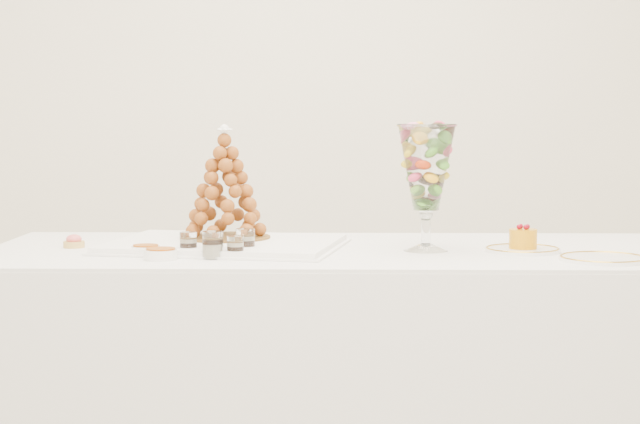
{
  "coord_description": "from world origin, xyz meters",
  "views": [
    {
      "loc": [
        -0.11,
        -2.99,
        1.22
      ],
      "look_at": [
        0.02,
        0.22,
        0.93
      ],
      "focal_mm": 60.0,
      "sensor_mm": 36.0,
      "label": 1
    }
  ],
  "objects": [
    {
      "name": "macaron_vase",
      "position": [
        0.32,
        0.11,
        1.06
      ],
      "size": [
        0.17,
        0.17,
        0.37
      ],
      "color": "white",
      "rests_on": "buffet_table"
    },
    {
      "name": "lace_tray",
      "position": [
        -0.27,
        0.2,
        0.83
      ],
      "size": [
        0.76,
        0.64,
        0.02
      ],
      "primitive_type": "cube",
      "rotation": [
        0.0,
        0.0,
        -0.24
      ],
      "color": "white",
      "rests_on": "buffet_table"
    },
    {
      "name": "verrine_b",
      "position": [
        -0.29,
        0.03,
        0.85
      ],
      "size": [
        0.06,
        0.06,
        0.07
      ],
      "primitive_type": "cylinder",
      "rotation": [
        0.0,
        0.0,
        0.12
      ],
      "color": "white",
      "rests_on": "buffet_table"
    },
    {
      "name": "ramekin_back",
      "position": [
        -0.49,
        0.05,
        0.83
      ],
      "size": [
        0.08,
        0.08,
        0.03
      ],
      "primitive_type": "cylinder",
      "color": "white",
      "rests_on": "buffet_table"
    },
    {
      "name": "cake_plate",
      "position": [
        0.6,
        0.08,
        0.83
      ],
      "size": [
        0.22,
        0.22,
        0.01
      ],
      "primitive_type": "cylinder",
      "color": "white",
      "rests_on": "buffet_table"
    },
    {
      "name": "verrine_e",
      "position": [
        -0.23,
        -0.03,
        0.85
      ],
      "size": [
        0.06,
        0.06,
        0.06
      ],
      "primitive_type": "cylinder",
      "rotation": [
        0.0,
        0.0,
        0.31
      ],
      "color": "white",
      "rests_on": "buffet_table"
    },
    {
      "name": "verrine_c",
      "position": [
        -0.2,
        0.07,
        0.86
      ],
      "size": [
        0.06,
        0.06,
        0.07
      ],
      "primitive_type": "cylinder",
      "rotation": [
        0.0,
        0.0,
        0.19
      ],
      "color": "white",
      "rests_on": "buffet_table"
    },
    {
      "name": "verrine_a",
      "position": [
        -0.37,
        0.05,
        0.85
      ],
      "size": [
        0.06,
        0.06,
        0.07
      ],
      "primitive_type": "cylinder",
      "rotation": [
        0.0,
        0.0,
        -0.23
      ],
      "color": "white",
      "rests_on": "buffet_table"
    },
    {
      "name": "pink_tart",
      "position": [
        -0.72,
        0.23,
        0.84
      ],
      "size": [
        0.06,
        0.06,
        0.04
      ],
      "color": "tan",
      "rests_on": "buffet_table"
    },
    {
      "name": "croquembouche",
      "position": [
        -0.27,
        0.27,
        1.01
      ],
      "size": [
        0.28,
        0.28,
        0.35
      ],
      "rotation": [
        0.0,
        0.0,
        0.01
      ],
      "color": "brown",
      "rests_on": "lace_tray"
    },
    {
      "name": "spare_plate",
      "position": [
        0.78,
        -0.12,
        0.83
      ],
      "size": [
        0.24,
        0.24,
        0.01
      ],
      "primitive_type": "cylinder",
      "color": "white",
      "rests_on": "buffet_table"
    },
    {
      "name": "verrine_d",
      "position": [
        -0.29,
        -0.04,
        0.86
      ],
      "size": [
        0.07,
        0.07,
        0.08
      ],
      "primitive_type": "cylinder",
      "rotation": [
        0.0,
        0.0,
        0.27
      ],
      "color": "white",
      "rests_on": "buffet_table"
    },
    {
      "name": "buffet_table",
      "position": [
        0.1,
        0.17,
        0.41
      ],
      "size": [
        2.21,
        0.99,
        0.82
      ],
      "rotation": [
        0.0,
        0.0,
        -0.06
      ],
      "color": "white",
      "rests_on": "ground"
    },
    {
      "name": "ramekin_front",
      "position": [
        -0.43,
        -0.05,
        0.83
      ],
      "size": [
        0.09,
        0.09,
        0.03
      ],
      "primitive_type": "cylinder",
      "color": "white",
      "rests_on": "buffet_table"
    },
    {
      "name": "mousse_cake",
      "position": [
        0.6,
        0.08,
        0.86
      ],
      "size": [
        0.08,
        0.08,
        0.07
      ],
      "color": "orange",
      "rests_on": "cake_plate"
    }
  ]
}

